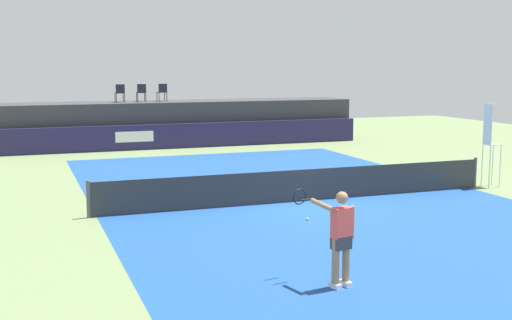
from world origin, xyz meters
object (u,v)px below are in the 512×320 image
net_post_near (88,199)px  tennis_player (340,235)px  tennis_ball (307,219)px  spectator_chair_center (162,92)px  umpire_chair (490,139)px  net_post_far (475,173)px  spectator_chair_far_left (120,92)px  spectator_chair_left (141,92)px

net_post_near → tennis_player: (3.70, -7.14, 0.46)m
net_post_near → tennis_ball: net_post_near is taller
tennis_player → tennis_ball: bearing=71.7°
spectator_chair_center → tennis_ball: 17.78m
spectator_chair_center → umpire_chair: (7.63, -15.31, -1.11)m
net_post_near → spectator_chair_center: bearing=70.9°
umpire_chair → net_post_far: bearing=-179.2°
umpire_chair → spectator_chair_far_left: bearing=123.0°
spectator_chair_far_left → spectator_chair_left: size_ratio=1.00×
net_post_near → tennis_ball: 5.79m
spectator_chair_left → umpire_chair: 17.57m
net_post_near → spectator_chair_left: bearing=74.5°
spectator_chair_far_left → tennis_ball: 17.70m
spectator_chair_left → tennis_player: (-0.52, -22.37, -1.73)m
tennis_player → spectator_chair_left: bearing=88.7°
spectator_chair_far_left → tennis_player: (0.56, -22.23, -1.73)m
umpire_chair → tennis_ball: (-7.62, -2.27, -1.55)m
spectator_chair_center → tennis_player: 22.58m
net_post_far → spectator_chair_left: bearing=118.2°
spectator_chair_far_left → net_post_far: (9.26, -15.10, -2.19)m
tennis_ball → net_post_far: bearing=17.7°
spectator_chair_left → tennis_ball: size_ratio=13.06×
spectator_chair_center → umpire_chair: bearing=-63.5°
spectator_chair_center → net_post_far: 17.03m
net_post_far → umpire_chair: bearing=0.8°
spectator_chair_far_left → net_post_far: spectator_chair_far_left is taller
spectator_chair_center → net_post_far: size_ratio=0.89×
net_post_near → net_post_far: (12.40, 0.00, 0.00)m
umpire_chair → tennis_ball: size_ratio=40.59×
umpire_chair → net_post_far: (-0.53, -0.01, -1.09)m
spectator_chair_center → net_post_far: spectator_chair_center is taller
spectator_chair_far_left → tennis_ball: bearing=-82.9°
spectator_chair_left → spectator_chair_center: same height
spectator_chair_center → spectator_chair_left: bearing=-175.3°
spectator_chair_far_left → tennis_ball: (2.17, -17.36, -2.66)m
net_post_near → net_post_far: same height
umpire_chair → net_post_near: umpire_chair is taller
tennis_ball → spectator_chair_left: bearing=93.6°
spectator_chair_center → net_post_far: (7.10, -15.32, -2.19)m
spectator_chair_center → tennis_ball: size_ratio=13.06×
spectator_chair_far_left → net_post_near: size_ratio=0.89×
spectator_chair_far_left → umpire_chair: bearing=-57.0°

